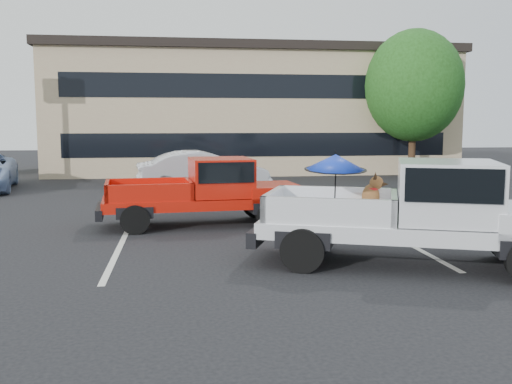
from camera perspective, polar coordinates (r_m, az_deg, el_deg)
ground at (r=9.89m, az=2.83°, el=-7.95°), size 90.00×90.00×0.00m
stripe_left at (r=11.74m, az=-13.65°, el=-5.73°), size 0.12×5.00×0.01m
stripe_right at (r=12.60m, az=14.72°, el=-4.89°), size 0.12×5.00×0.01m
motel_building at (r=30.62m, az=-0.62°, el=8.23°), size 20.40×8.40×6.30m
tree_right at (r=27.62m, az=15.52°, el=10.20°), size 4.46×4.46×6.78m
tree_back at (r=34.33m, az=5.50°, el=10.08°), size 4.68×4.68×7.11m
silver_pickup at (r=10.51m, az=17.21°, el=-1.50°), size 6.02×3.84×2.06m
red_pickup at (r=14.21m, az=-4.13°, el=0.35°), size 5.17×2.21×1.66m
silver_sedan at (r=20.37m, az=-5.28°, el=1.96°), size 4.83×2.18×1.54m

